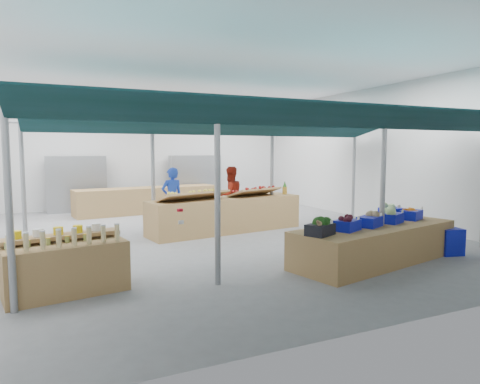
# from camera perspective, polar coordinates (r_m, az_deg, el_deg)

# --- Properties ---
(floor) EXTENTS (13.00, 13.00, 0.00)m
(floor) POSITION_cam_1_polar(r_m,az_deg,el_deg) (11.24, -5.79, -5.83)
(floor) COLOR slate
(floor) RESTS_ON ground
(hall) EXTENTS (13.00, 13.00, 13.00)m
(hall) POSITION_cam_1_polar(r_m,az_deg,el_deg) (12.40, -8.08, 7.48)
(hall) COLOR silver
(hall) RESTS_ON ground
(pole_grid) EXTENTS (10.00, 4.60, 3.00)m
(pole_grid) POSITION_cam_1_polar(r_m,az_deg,el_deg) (9.70, 1.68, 3.18)
(pole_grid) COLOR gray
(pole_grid) RESTS_ON floor
(awnings) EXTENTS (9.50, 7.08, 0.30)m
(awnings) POSITION_cam_1_polar(r_m,az_deg,el_deg) (9.71, 1.69, 8.90)
(awnings) COLOR black
(awnings) RESTS_ON pole_grid
(back_shelving_left) EXTENTS (2.00, 0.50, 2.00)m
(back_shelving_left) POSITION_cam_1_polar(r_m,az_deg,el_deg) (16.52, -20.96, 0.95)
(back_shelving_left) COLOR #B23F33
(back_shelving_left) RESTS_ON floor
(back_shelving_right) EXTENTS (2.00, 0.50, 2.00)m
(back_shelving_right) POSITION_cam_1_polar(r_m,az_deg,el_deg) (17.39, -6.00, 1.50)
(back_shelving_right) COLOR #B23F33
(back_shelving_right) RESTS_ON floor
(bottle_shelf) EXTENTS (1.88, 1.33, 1.07)m
(bottle_shelf) POSITION_cam_1_polar(r_m,az_deg,el_deg) (7.24, -22.24, -9.08)
(bottle_shelf) COLOR olive
(bottle_shelf) RESTS_ON floor
(veg_counter) EXTENTS (3.95, 2.04, 0.73)m
(veg_counter) POSITION_cam_1_polar(r_m,az_deg,el_deg) (8.97, 17.59, -6.58)
(veg_counter) COLOR olive
(veg_counter) RESTS_ON floor
(fruit_counter) EXTENTS (4.45, 1.67, 0.93)m
(fruit_counter) POSITION_cam_1_polar(r_m,az_deg,el_deg) (11.70, -1.88, -3.05)
(fruit_counter) COLOR olive
(fruit_counter) RESTS_ON floor
(far_counter) EXTENTS (5.13, 1.61, 0.91)m
(far_counter) POSITION_cam_1_polar(r_m,az_deg,el_deg) (15.65, -12.19, -1.05)
(far_counter) COLOR olive
(far_counter) RESTS_ON floor
(crate_stack) EXTENTS (0.54, 0.43, 0.57)m
(crate_stack) POSITION_cam_1_polar(r_m,az_deg,el_deg) (10.16, 26.27, -5.97)
(crate_stack) COLOR #0F17A5
(crate_stack) RESTS_ON floor
(vendor_left) EXTENTS (0.69, 0.51, 1.74)m
(vendor_left) POSITION_cam_1_polar(r_m,az_deg,el_deg) (12.29, -9.05, -0.80)
(vendor_left) COLOR #1D3EBD
(vendor_left) RESTS_ON floor
(vendor_right) EXTENTS (0.93, 0.78, 1.74)m
(vendor_right) POSITION_cam_1_polar(r_m,az_deg,el_deg) (12.89, -1.32, -0.45)
(vendor_right) COLOR maroon
(vendor_right) RESTS_ON floor
(crate_broccoli) EXTENTS (0.60, 0.53, 0.35)m
(crate_broccoli) POSITION_cam_1_polar(r_m,az_deg,el_deg) (7.62, 10.63, -4.52)
(crate_broccoli) COLOR black
(crate_broccoli) RESTS_ON veg_counter
(crate_beets) EXTENTS (0.60, 0.53, 0.29)m
(crate_beets) POSITION_cam_1_polar(r_m,az_deg,el_deg) (8.18, 14.09, -4.09)
(crate_beets) COLOR #0F17A5
(crate_beets) RESTS_ON veg_counter
(crate_celeriac) EXTENTS (0.60, 0.53, 0.31)m
(crate_celeriac) POSITION_cam_1_polar(r_m,az_deg,el_deg) (8.71, 16.90, -3.50)
(crate_celeriac) COLOR #0F17A5
(crate_celeriac) RESTS_ON veg_counter
(crate_cabbage) EXTENTS (0.60, 0.53, 0.35)m
(crate_cabbage) POSITION_cam_1_polar(r_m,az_deg,el_deg) (9.31, 19.55, -2.93)
(crate_cabbage) COLOR #0F17A5
(crate_cabbage) RESTS_ON veg_counter
(crate_carrots) EXTENTS (0.60, 0.53, 0.29)m
(crate_carrots) POSITION_cam_1_polar(r_m,az_deg,el_deg) (9.93, 21.86, -2.77)
(crate_carrots) COLOR #0F17A5
(crate_carrots) RESTS_ON veg_counter
(sparrow) EXTENTS (0.12, 0.09, 0.11)m
(sparrow) POSITION_cam_1_polar(r_m,az_deg,el_deg) (7.40, 10.51, -4.11)
(sparrow) COLOR brown
(sparrow) RESTS_ON crate_broccoli
(pole_ribbon) EXTENTS (0.12, 0.12, 0.28)m
(pole_ribbon) POSITION_cam_1_polar(r_m,az_deg,el_deg) (8.08, -7.99, -2.56)
(pole_ribbon) COLOR #B10B1A
(pole_ribbon) RESTS_ON pole_grid
(apple_heap_yellow) EXTENTS (2.02, 1.22, 0.27)m
(apple_heap_yellow) POSITION_cam_1_polar(r_m,az_deg,el_deg) (11.03, -6.21, -0.29)
(apple_heap_yellow) COLOR #997247
(apple_heap_yellow) RESTS_ON fruit_counter
(apple_heap_red) EXTENTS (1.64, 1.11, 0.27)m
(apple_heap_red) POSITION_cam_1_polar(r_m,az_deg,el_deg) (12.02, 1.96, 0.21)
(apple_heap_red) COLOR #997247
(apple_heap_red) RESTS_ON fruit_counter
(pineapple) EXTENTS (0.14, 0.14, 0.39)m
(pineapple) POSITION_cam_1_polar(r_m,az_deg,el_deg) (12.67, 5.98, 0.53)
(pineapple) COLOR #8C6019
(pineapple) RESTS_ON fruit_counter
(crate_extra) EXTENTS (0.52, 0.42, 0.32)m
(crate_extra) POSITION_cam_1_polar(r_m,az_deg,el_deg) (10.17, 19.60, -2.30)
(crate_extra) COLOR #0F17A5
(crate_extra) RESTS_ON veg_counter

